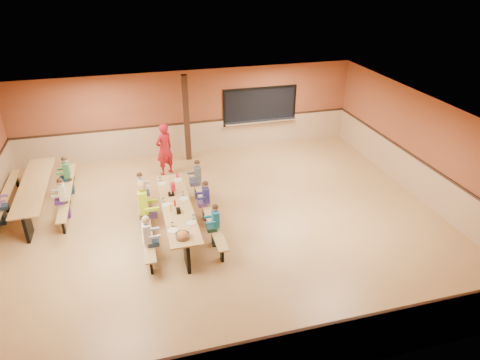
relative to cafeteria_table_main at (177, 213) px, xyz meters
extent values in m
plane|color=#A2713D|center=(1.17, -0.04, -0.53)|extent=(12.00, 12.00, 0.00)
cube|color=brown|center=(1.17, 4.96, 0.97)|extent=(12.00, 0.04, 3.00)
cube|color=brown|center=(1.17, -5.04, 0.97)|extent=(12.00, 0.04, 3.00)
cube|color=brown|center=(7.17, -0.04, 0.97)|extent=(0.04, 10.00, 3.00)
cube|color=white|center=(1.17, -0.04, 2.47)|extent=(12.00, 10.00, 0.04)
cube|color=black|center=(3.77, 4.93, 1.02)|extent=(2.60, 0.06, 1.20)
cube|color=silver|center=(3.77, 4.84, 0.45)|extent=(2.70, 0.28, 0.06)
cube|color=black|center=(0.97, 4.36, 0.97)|extent=(0.18, 0.18, 3.00)
cube|color=#B48747|center=(0.00, 0.00, 0.19)|extent=(0.75, 3.60, 0.04)
cube|color=black|center=(0.00, -1.55, -0.18)|extent=(0.08, 0.60, 0.70)
cube|color=black|center=(0.00, 1.55, -0.18)|extent=(0.08, 0.60, 0.70)
cube|color=#B48747|center=(-0.83, 0.00, -0.09)|extent=(0.26, 3.60, 0.04)
cube|color=black|center=(-0.83, 0.00, -0.32)|extent=(0.06, 0.18, 0.41)
cube|color=#B48747|center=(0.82, 0.00, -0.09)|extent=(0.26, 3.60, 0.04)
cube|color=black|center=(0.82, 0.00, -0.32)|extent=(0.06, 0.18, 0.41)
cube|color=#B48747|center=(-3.72, 2.21, 0.19)|extent=(0.75, 3.60, 0.04)
cube|color=black|center=(-3.72, 0.66, -0.18)|extent=(0.08, 0.60, 0.70)
cube|color=black|center=(-3.72, 3.76, -0.18)|extent=(0.08, 0.60, 0.70)
cube|color=#B48747|center=(-4.55, 2.21, -0.09)|extent=(0.26, 3.60, 0.04)
cube|color=black|center=(-4.55, 2.21, -0.32)|extent=(0.06, 0.18, 0.41)
cube|color=#B48747|center=(-2.90, 2.21, -0.09)|extent=(0.26, 3.60, 0.04)
cube|color=black|center=(-2.90, 2.21, -0.32)|extent=(0.06, 0.18, 0.41)
imported|color=#A81319|center=(0.07, 3.40, 0.35)|extent=(0.76, 0.69, 1.75)
cylinder|color=red|center=(0.01, 0.83, 0.32)|extent=(0.16, 0.16, 0.22)
cube|color=black|center=(0.00, -0.37, 0.28)|extent=(0.10, 0.14, 0.13)
cylinder|color=yellow|center=(-0.17, -0.18, 0.30)|extent=(0.06, 0.06, 0.17)
cylinder|color=#B2140F|center=(-0.04, -0.01, 0.30)|extent=(0.06, 0.06, 0.17)
cube|color=black|center=(-0.07, 0.58, 0.24)|extent=(0.16, 0.16, 0.06)
cube|color=#B48747|center=(-0.07, 0.58, 0.52)|extent=(0.02, 0.09, 0.50)
camera|label=1|loc=(-0.88, -9.50, 5.89)|focal=32.00mm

